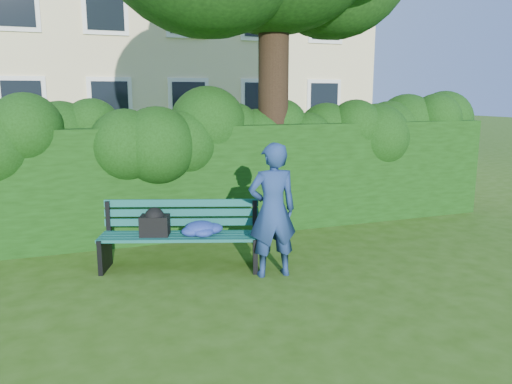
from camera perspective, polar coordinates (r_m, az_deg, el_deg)
name	(u,v)px	position (r m, az deg, el deg)	size (l,w,h in m)	color
ground	(272,271)	(6.68, 1.81, -8.96)	(80.00, 80.00, 0.00)	#2D500F
hedge	(223,178)	(8.47, -3.77, 1.62)	(10.00, 1.00, 1.80)	black
park_bench	(181,231)	(6.70, -8.61, -4.48)	(2.15, 1.20, 0.89)	#0D453C
man_reading	(273,210)	(6.28, 1.90, -2.11)	(0.62, 0.41, 1.71)	navy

